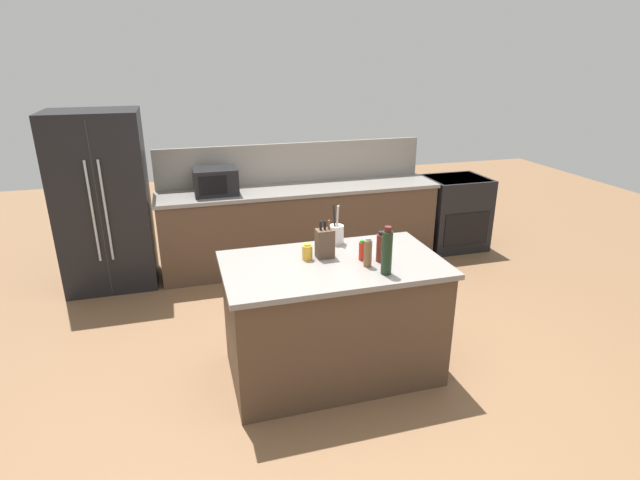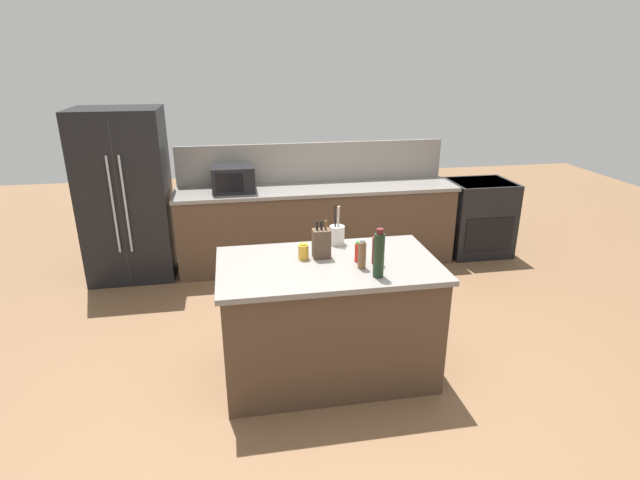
{
  "view_description": "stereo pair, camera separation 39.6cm",
  "coord_description": "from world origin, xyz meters",
  "px_view_note": "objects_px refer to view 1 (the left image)",
  "views": [
    {
      "loc": [
        -1.04,
        -3.22,
        2.38
      ],
      "look_at": [
        0.0,
        0.35,
        0.99
      ],
      "focal_mm": 28.0,
      "sensor_mm": 36.0,
      "label": 1
    },
    {
      "loc": [
        -0.65,
        -3.31,
        2.38
      ],
      "look_at": [
        0.0,
        0.35,
        0.99
      ],
      "focal_mm": 28.0,
      "sensor_mm": 36.0,
      "label": 2
    }
  ],
  "objects_px": {
    "range_oven": "(454,212)",
    "vinegar_bottle": "(381,247)",
    "microwave": "(215,181)",
    "honey_jar": "(307,252)",
    "wine_bottle": "(387,252)",
    "hot_sauce_bottle": "(362,251)",
    "utensil_crock": "(336,234)",
    "refrigerator": "(103,201)",
    "knife_block": "(325,243)",
    "pepper_grinder": "(368,253)"
  },
  "relations": [
    {
      "from": "microwave",
      "to": "utensil_crock",
      "type": "xyz_separation_m",
      "value": [
        0.79,
        -1.82,
        -0.06
      ]
    },
    {
      "from": "refrigerator",
      "to": "honey_jar",
      "type": "relative_size",
      "value": 14.78
    },
    {
      "from": "utensil_crock",
      "to": "wine_bottle",
      "type": "distance_m",
      "value": 0.69
    },
    {
      "from": "pepper_grinder",
      "to": "hot_sauce_bottle",
      "type": "bearing_deg",
      "value": 89.25
    },
    {
      "from": "utensil_crock",
      "to": "wine_bottle",
      "type": "xyz_separation_m",
      "value": [
        0.15,
        -0.67,
        0.08
      ]
    },
    {
      "from": "refrigerator",
      "to": "hot_sauce_bottle",
      "type": "relative_size",
      "value": 12.02
    },
    {
      "from": "refrigerator",
      "to": "vinegar_bottle",
      "type": "distance_m",
      "value": 3.17
    },
    {
      "from": "range_oven",
      "to": "wine_bottle",
      "type": "relative_size",
      "value": 2.65
    },
    {
      "from": "microwave",
      "to": "vinegar_bottle",
      "type": "bearing_deg",
      "value": -66.45
    },
    {
      "from": "range_oven",
      "to": "utensil_crock",
      "type": "xyz_separation_m",
      "value": [
        -2.2,
        -1.82,
        0.56
      ]
    },
    {
      "from": "microwave",
      "to": "vinegar_bottle",
      "type": "xyz_separation_m",
      "value": [
        0.99,
        -2.27,
        -0.03
      ]
    },
    {
      "from": "hot_sauce_bottle",
      "to": "pepper_grinder",
      "type": "xyz_separation_m",
      "value": [
        -0.0,
        -0.12,
        0.03
      ]
    },
    {
      "from": "wine_bottle",
      "to": "pepper_grinder",
      "type": "bearing_deg",
      "value": 115.11
    },
    {
      "from": "range_oven",
      "to": "utensil_crock",
      "type": "distance_m",
      "value": 2.91
    },
    {
      "from": "knife_block",
      "to": "utensil_crock",
      "type": "relative_size",
      "value": 0.91
    },
    {
      "from": "pepper_grinder",
      "to": "wine_bottle",
      "type": "bearing_deg",
      "value": -64.89
    },
    {
      "from": "wine_bottle",
      "to": "pepper_grinder",
      "type": "xyz_separation_m",
      "value": [
        -0.08,
        0.16,
        -0.06
      ]
    },
    {
      "from": "wine_bottle",
      "to": "pepper_grinder",
      "type": "distance_m",
      "value": 0.19
    },
    {
      "from": "wine_bottle",
      "to": "microwave",
      "type": "bearing_deg",
      "value": 110.69
    },
    {
      "from": "wine_bottle",
      "to": "vinegar_bottle",
      "type": "relative_size",
      "value": 1.5
    },
    {
      "from": "range_oven",
      "to": "utensil_crock",
      "type": "bearing_deg",
      "value": -140.28
    },
    {
      "from": "utensil_crock",
      "to": "vinegar_bottle",
      "type": "height_order",
      "value": "utensil_crock"
    },
    {
      "from": "range_oven",
      "to": "vinegar_bottle",
      "type": "distance_m",
      "value": 3.08
    },
    {
      "from": "range_oven",
      "to": "honey_jar",
      "type": "xyz_separation_m",
      "value": [
        -2.51,
        -2.09,
        0.53
      ]
    },
    {
      "from": "knife_block",
      "to": "vinegar_bottle",
      "type": "bearing_deg",
      "value": -27.91
    },
    {
      "from": "utensil_crock",
      "to": "wine_bottle",
      "type": "bearing_deg",
      "value": -77.49
    },
    {
      "from": "microwave",
      "to": "wine_bottle",
      "type": "bearing_deg",
      "value": -69.31
    },
    {
      "from": "knife_block",
      "to": "vinegar_bottle",
      "type": "xyz_separation_m",
      "value": [
        0.37,
        -0.19,
        -0.0
      ]
    },
    {
      "from": "microwave",
      "to": "wine_bottle",
      "type": "distance_m",
      "value": 2.66
    },
    {
      "from": "utensil_crock",
      "to": "hot_sauce_bottle",
      "type": "relative_size",
      "value": 2.07
    },
    {
      "from": "honey_jar",
      "to": "vinegar_bottle",
      "type": "height_order",
      "value": "vinegar_bottle"
    },
    {
      "from": "range_oven",
      "to": "wine_bottle",
      "type": "xyz_separation_m",
      "value": [
        -2.05,
        -2.49,
        0.64
      ]
    },
    {
      "from": "hot_sauce_bottle",
      "to": "honey_jar",
      "type": "relative_size",
      "value": 1.23
    },
    {
      "from": "microwave",
      "to": "wine_bottle",
      "type": "height_order",
      "value": "wine_bottle"
    },
    {
      "from": "refrigerator",
      "to": "vinegar_bottle",
      "type": "bearing_deg",
      "value": -47.17
    },
    {
      "from": "microwave",
      "to": "honey_jar",
      "type": "distance_m",
      "value": 2.15
    },
    {
      "from": "utensil_crock",
      "to": "hot_sauce_bottle",
      "type": "height_order",
      "value": "utensil_crock"
    },
    {
      "from": "refrigerator",
      "to": "microwave",
      "type": "distance_m",
      "value": 1.17
    },
    {
      "from": "refrigerator",
      "to": "range_oven",
      "type": "xyz_separation_m",
      "value": [
        4.15,
        -0.05,
        -0.46
      ]
    },
    {
      "from": "hot_sauce_bottle",
      "to": "utensil_crock",
      "type": "bearing_deg",
      "value": 100.95
    },
    {
      "from": "hot_sauce_bottle",
      "to": "knife_block",
      "type": "bearing_deg",
      "value": 153.25
    },
    {
      "from": "knife_block",
      "to": "hot_sauce_bottle",
      "type": "distance_m",
      "value": 0.28
    },
    {
      "from": "refrigerator",
      "to": "hot_sauce_bottle",
      "type": "xyz_separation_m",
      "value": [
        2.03,
        -2.26,
        0.08
      ]
    },
    {
      "from": "utensil_crock",
      "to": "hot_sauce_bottle",
      "type": "xyz_separation_m",
      "value": [
        0.07,
        -0.39,
        -0.01
      ]
    },
    {
      "from": "microwave",
      "to": "knife_block",
      "type": "height_order",
      "value": "knife_block"
    },
    {
      "from": "utensil_crock",
      "to": "pepper_grinder",
      "type": "xyz_separation_m",
      "value": [
        0.07,
        -0.51,
        0.02
      ]
    },
    {
      "from": "utensil_crock",
      "to": "pepper_grinder",
      "type": "relative_size",
      "value": 1.47
    },
    {
      "from": "honey_jar",
      "to": "range_oven",
      "type": "bearing_deg",
      "value": 39.81
    },
    {
      "from": "refrigerator",
      "to": "vinegar_bottle",
      "type": "xyz_separation_m",
      "value": [
        2.15,
        -2.32,
        0.12
      ]
    },
    {
      "from": "refrigerator",
      "to": "knife_block",
      "type": "bearing_deg",
      "value": -50.17
    }
  ]
}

